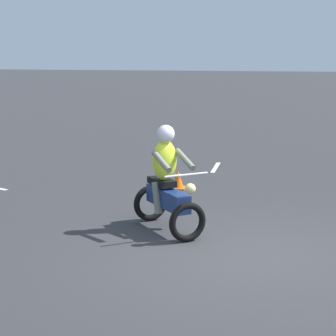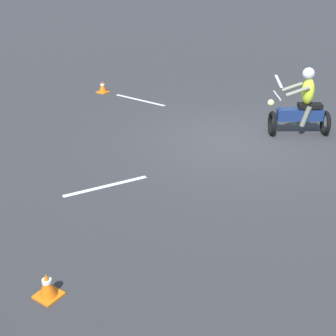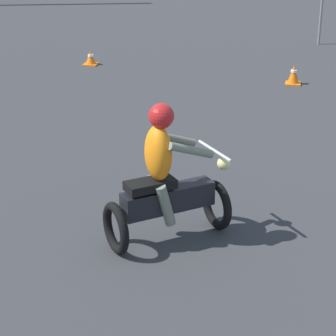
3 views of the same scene
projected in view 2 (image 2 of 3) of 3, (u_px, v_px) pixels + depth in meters
ground_plane at (234, 142)px, 11.03m from camera, size 120.00×120.00×0.00m
motorcycle_rider_foreground at (302, 106)px, 11.16m from camera, size 1.49×1.31×1.66m
traffic_cone_far_center at (103, 87)px, 14.57m from camera, size 0.32×0.32×0.36m
traffic_cone_far_left at (47, 286)px, 6.19m from camera, size 0.32×0.32×0.37m
lane_stripe_e at (140, 100)px, 13.95m from camera, size 1.83×0.14×0.01m
lane_stripe_ne at (106, 186)px, 9.06m from camera, size 0.87×1.58×0.01m
lane_stripe_se at (279, 81)px, 15.83m from camera, size 0.88×1.43×0.01m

